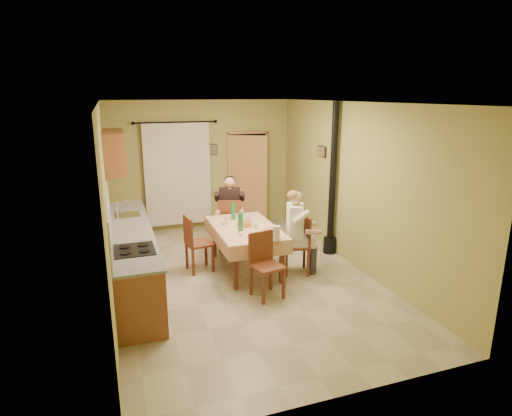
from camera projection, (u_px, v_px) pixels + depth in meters
name	position (u px, v px, depth m)	size (l,w,h in m)	color
floor	(244.00, 279.00, 6.99)	(4.00, 6.00, 0.01)	tan
room_shell	(243.00, 169.00, 6.51)	(4.04, 6.04, 2.82)	tan
kitchen_run	(132.00, 255.00, 6.69)	(0.64, 3.64, 1.56)	brown
upper_cabinets	(114.00, 151.00, 7.46)	(0.35, 1.40, 0.70)	brown
curtain	(178.00, 174.00, 9.13)	(1.70, 0.07, 2.22)	black
doorway	(248.00, 179.00, 9.68)	(0.96, 0.39, 2.15)	black
dining_table	(245.00, 248.00, 7.28)	(1.04, 1.72, 0.76)	tan
tableware	(248.00, 225.00, 7.08)	(0.83, 1.61, 0.33)	white
chair_far	(230.00, 233.00, 8.32)	(0.54, 0.54, 1.00)	brown
chair_near	(267.00, 278.00, 6.31)	(0.49, 0.49, 0.97)	brown
chair_right	(297.00, 256.00, 7.17)	(0.51, 0.51, 0.98)	brown
chair_left	(199.00, 254.00, 7.25)	(0.46, 0.46, 0.97)	brown
man_far	(230.00, 204.00, 8.18)	(0.64, 0.57, 1.39)	black
man_right	(297.00, 222.00, 7.01)	(0.56, 0.64, 1.39)	white
stove_flue	(332.00, 200.00, 7.87)	(0.24, 0.24, 2.80)	black
picture_back	(213.00, 149.00, 9.32)	(0.19, 0.03, 0.23)	black
picture_right	(322.00, 151.00, 8.22)	(0.03, 0.31, 0.21)	brown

